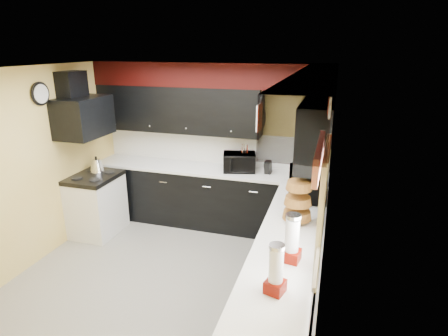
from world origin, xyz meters
name	(u,v)px	position (x,y,z in m)	size (l,w,h in m)	color
ground	(169,275)	(0.00, 0.00, 0.00)	(3.60, 3.60, 0.00)	gray
wall_back	(213,144)	(0.00, 1.80, 1.25)	(3.60, 0.06, 2.50)	#E0C666
wall_right	(326,199)	(1.80, 0.00, 1.25)	(0.06, 3.60, 2.50)	#E0C666
wall_left	(35,167)	(-1.80, 0.00, 1.25)	(0.06, 3.60, 2.50)	#E0C666
ceiling	(157,69)	(0.00, 0.00, 2.50)	(3.60, 3.60, 0.06)	white
cab_back	(207,197)	(0.00, 1.50, 0.45)	(3.60, 0.60, 0.90)	black
cab_right	(288,278)	(1.50, -0.30, 0.45)	(0.60, 3.00, 0.90)	black
counter_back	(207,169)	(0.00, 1.50, 0.92)	(3.62, 0.64, 0.04)	white
counter_right	(290,238)	(1.50, -0.30, 0.92)	(0.64, 3.02, 0.04)	white
splash_back	(213,147)	(0.00, 1.79, 1.19)	(3.60, 0.02, 0.50)	white
splash_right	(324,204)	(1.79, 0.00, 1.19)	(0.02, 3.60, 0.50)	white
upper_back	(178,109)	(-0.50, 1.62, 1.80)	(2.60, 0.35, 0.70)	black
upper_right	(317,127)	(1.62, 0.90, 1.80)	(0.35, 1.80, 0.70)	black
soffit_back	(208,75)	(0.00, 1.62, 2.33)	(3.60, 0.36, 0.35)	black
soffit_right	(314,93)	(1.62, -0.18, 2.33)	(0.36, 3.24, 0.35)	black
stove	(97,206)	(-1.50, 0.75, 0.43)	(0.60, 0.75, 0.86)	white
cooktop	(94,177)	(-1.50, 0.75, 0.89)	(0.62, 0.77, 0.06)	black
hood	(84,117)	(-1.55, 0.75, 1.78)	(0.50, 0.78, 0.55)	black
hood_duct	(72,86)	(-1.68, 0.75, 2.20)	(0.24, 0.40, 0.40)	black
window	(322,207)	(1.79, -0.90, 1.55)	(0.03, 0.86, 0.96)	white
valance	(319,156)	(1.73, -0.90, 1.95)	(0.04, 0.88, 0.20)	red
pan_top	(262,100)	(0.82, 1.55, 2.00)	(0.03, 0.22, 0.40)	black
pan_mid	(260,120)	(0.82, 1.42, 1.75)	(0.03, 0.28, 0.46)	black
pan_low	(264,118)	(0.82, 1.68, 1.72)	(0.03, 0.24, 0.42)	black
cut_board	(259,118)	(0.83, 1.30, 1.80)	(0.03, 0.26, 0.35)	white
baskets	(298,200)	(1.52, 0.05, 1.18)	(0.27, 0.27, 0.50)	brown
clock	(40,94)	(-1.77, 0.25, 2.15)	(0.03, 0.30, 0.30)	black
deco_plate	(330,105)	(1.77, -0.35, 2.25)	(0.03, 0.24, 0.24)	white
toaster_oven	(239,162)	(0.51, 1.51, 1.08)	(0.47, 0.39, 0.27)	black
microwave	(306,184)	(1.55, 0.77, 1.11)	(0.61, 0.42, 0.34)	black
utensil_crock	(244,165)	(0.58, 1.54, 1.03)	(0.16, 0.16, 0.17)	silver
knife_block	(268,167)	(0.94, 1.50, 1.04)	(0.09, 0.12, 0.19)	black
kettle	(97,165)	(-1.56, 0.93, 1.01)	(0.21, 0.21, 0.19)	silver
dispenser_a	(292,239)	(1.56, -0.74, 1.15)	(0.16, 0.16, 0.42)	#62120E
dispenser_b	(276,271)	(1.50, -1.22, 1.13)	(0.14, 0.14, 0.38)	#5D0F08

